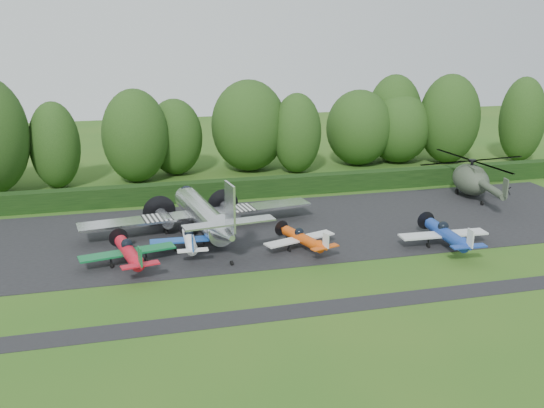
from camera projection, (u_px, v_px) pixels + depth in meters
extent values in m
plane|color=#265618|center=(283.00, 274.00, 44.80)|extent=(160.00, 160.00, 0.00)
cube|color=black|center=(254.00, 231.00, 54.09)|extent=(70.00, 18.00, 0.01)
cube|color=black|center=(307.00, 310.00, 39.23)|extent=(70.00, 2.00, 0.00)
cube|color=black|center=(232.00, 198.00, 64.31)|extent=(90.00, 1.60, 2.00)
cylinder|color=silver|center=(202.00, 214.00, 53.02)|extent=(2.19, 11.43, 2.19)
cone|color=silver|center=(193.00, 195.00, 58.97)|extent=(2.19, 1.43, 2.19)
cone|color=silver|center=(214.00, 234.00, 46.51)|extent=(2.19, 2.86, 2.19)
sphere|color=black|center=(194.00, 192.00, 57.98)|extent=(1.43, 1.43, 1.43)
cube|color=silver|center=(201.00, 214.00, 53.99)|extent=(20.96, 2.29, 0.21)
cube|color=white|center=(158.00, 216.00, 53.06)|extent=(2.48, 2.38, 0.05)
cube|color=white|center=(243.00, 209.00, 54.85)|extent=(2.48, 2.38, 0.05)
cylinder|color=silver|center=(166.00, 217.00, 53.87)|extent=(1.05, 3.05, 1.05)
cylinder|color=silver|center=(233.00, 212.00, 55.30)|extent=(1.05, 3.05, 1.05)
cylinder|color=black|center=(164.00, 210.00, 55.87)|extent=(3.05, 0.03, 3.05)
cylinder|color=black|center=(229.00, 205.00, 57.29)|extent=(3.05, 0.03, 3.05)
cube|color=silver|center=(216.00, 224.00, 45.51)|extent=(7.14, 1.33, 0.13)
cube|color=silver|center=(216.00, 208.00, 44.86)|extent=(0.17, 2.10, 3.62)
cylinder|color=black|center=(167.00, 229.00, 53.82)|extent=(0.24, 0.86, 0.86)
cylinder|color=black|center=(234.00, 224.00, 55.25)|extent=(0.24, 0.86, 0.86)
cylinder|color=black|center=(217.00, 265.00, 46.06)|extent=(0.17, 0.42, 0.42)
cylinder|color=red|center=(129.00, 253.00, 45.89)|extent=(1.00, 5.73, 1.00)
sphere|color=black|center=(129.00, 244.00, 46.34)|extent=(0.87, 0.87, 0.87)
cube|color=#0E6130|center=(129.00, 252.00, 46.42)|extent=(7.29, 1.35, 0.15)
cube|color=red|center=(130.00, 266.00, 42.63)|extent=(2.71, 0.73, 0.10)
cube|color=#0E6130|center=(130.00, 258.00, 42.34)|extent=(0.10, 0.83, 1.35)
cylinder|color=black|center=(128.00, 237.00, 49.33)|extent=(1.56, 0.02, 1.56)
cylinder|color=black|center=(112.00, 264.00, 46.14)|extent=(0.15, 0.46, 0.46)
cylinder|color=black|center=(148.00, 261.00, 46.78)|extent=(0.15, 0.46, 0.46)
cylinder|color=black|center=(129.00, 252.00, 48.69)|extent=(0.12, 0.42, 0.42)
cylinder|color=white|center=(190.00, 240.00, 49.01)|extent=(0.87, 4.96, 0.87)
sphere|color=black|center=(189.00, 233.00, 49.40)|extent=(0.76, 0.76, 0.76)
cube|color=#1A489C|center=(189.00, 240.00, 49.47)|extent=(6.32, 1.17, 0.13)
cube|color=white|center=(194.00, 250.00, 46.18)|extent=(2.35, 0.63, 0.09)
cube|color=#1A489C|center=(194.00, 243.00, 45.93)|extent=(0.09, 0.72, 1.17)
cylinder|color=black|center=(185.00, 227.00, 51.99)|extent=(1.35, 0.02, 1.35)
cylinder|color=black|center=(175.00, 250.00, 49.23)|extent=(0.13, 0.40, 0.40)
cylinder|color=black|center=(204.00, 247.00, 49.77)|extent=(0.13, 0.40, 0.40)
cylinder|color=black|center=(187.00, 240.00, 51.43)|extent=(0.11, 0.36, 0.36)
cylinder|color=#CF480C|center=(303.00, 239.00, 49.25)|extent=(0.86, 4.95, 0.86)
sphere|color=black|center=(301.00, 232.00, 49.63)|extent=(0.76, 0.76, 0.76)
cube|color=silver|center=(301.00, 239.00, 49.71)|extent=(6.30, 1.17, 0.13)
cube|color=#CF480C|center=(314.00, 249.00, 46.43)|extent=(2.34, 0.63, 0.09)
cube|color=silver|center=(315.00, 242.00, 46.17)|extent=(0.09, 0.72, 1.17)
cylinder|color=black|center=(292.00, 227.00, 52.22)|extent=(1.35, 0.02, 1.35)
cylinder|color=black|center=(288.00, 249.00, 49.46)|extent=(0.13, 0.40, 0.40)
cylinder|color=black|center=(315.00, 246.00, 50.01)|extent=(0.13, 0.40, 0.40)
cylinder|color=black|center=(295.00, 239.00, 51.67)|extent=(0.11, 0.36, 0.36)
cylinder|color=navy|center=(446.00, 235.00, 49.70)|extent=(1.03, 5.89, 1.03)
sphere|color=black|center=(443.00, 227.00, 50.16)|extent=(0.90, 0.90, 0.90)
cube|color=silver|center=(443.00, 234.00, 50.24)|extent=(7.50, 1.39, 0.15)
cube|color=navy|center=(470.00, 246.00, 46.34)|extent=(2.78, 0.75, 0.11)
cube|color=silver|center=(472.00, 238.00, 46.04)|extent=(0.11, 0.86, 1.39)
cylinder|color=black|center=(424.00, 220.00, 53.23)|extent=(1.61, 0.02, 1.61)
cylinder|color=black|center=(428.00, 246.00, 49.96)|extent=(0.15, 0.47, 0.47)
cylinder|color=black|center=(459.00, 243.00, 50.61)|extent=(0.15, 0.47, 0.47)
cylinder|color=black|center=(429.00, 235.00, 52.58)|extent=(0.13, 0.43, 0.43)
ellipsoid|color=#374233|center=(471.00, 179.00, 64.31)|extent=(3.28, 6.01, 3.14)
cylinder|color=#374233|center=(497.00, 188.00, 59.83)|extent=(0.73, 6.30, 0.73)
cube|color=#374233|center=(519.00, 187.00, 56.54)|extent=(0.13, 0.94, 1.68)
cylinder|color=black|center=(472.00, 165.00, 63.86)|extent=(0.31, 0.31, 0.84)
cylinder|color=black|center=(472.00, 161.00, 63.73)|extent=(0.73, 0.73, 0.26)
cylinder|color=black|center=(472.00, 161.00, 63.73)|extent=(12.60, 12.60, 0.06)
cube|color=#374233|center=(476.00, 170.00, 63.19)|extent=(0.94, 2.10, 0.73)
ellipsoid|color=black|center=(462.00, 175.00, 65.84)|extent=(1.99, 1.99, 1.80)
cylinder|color=black|center=(456.00, 192.00, 65.30)|extent=(0.19, 0.59, 0.59)
cylinder|color=black|center=(474.00, 191.00, 65.79)|extent=(0.19, 0.59, 0.59)
cylinder|color=black|center=(487.00, 203.00, 61.66)|extent=(0.17, 0.50, 0.50)
cylinder|color=#3F3326|center=(450.00, 179.00, 69.63)|extent=(0.13, 0.13, 1.27)
cylinder|color=#3F3326|center=(475.00, 177.00, 70.37)|extent=(0.13, 0.13, 1.27)
cube|color=white|center=(463.00, 172.00, 69.79)|extent=(3.40, 0.08, 1.06)
cylinder|color=black|center=(447.00, 148.00, 80.13)|extent=(0.70, 0.70, 3.81)
ellipsoid|color=#1D3D13|center=(449.00, 119.00, 79.01)|extent=(7.81, 7.81, 11.65)
cylinder|color=black|center=(249.00, 156.00, 75.95)|extent=(0.70, 0.70, 3.70)
ellipsoid|color=#1D3D13|center=(249.00, 126.00, 74.85)|extent=(9.32, 9.32, 11.31)
cylinder|color=black|center=(176.00, 162.00, 73.99)|extent=(0.70, 0.70, 3.03)
ellipsoid|color=#1D3D13|center=(175.00, 137.00, 73.10)|extent=(6.69, 6.69, 9.25)
cylinder|color=black|center=(392.00, 146.00, 81.87)|extent=(0.70, 0.70, 3.74)
ellipsoid|color=#1D3D13|center=(394.00, 118.00, 80.77)|extent=(7.36, 7.36, 11.44)
cylinder|color=black|center=(297.00, 160.00, 74.95)|extent=(0.70, 0.70, 3.21)
ellipsoid|color=#1D3D13|center=(297.00, 133.00, 74.00)|extent=(5.99, 5.99, 9.82)
cylinder|color=black|center=(137.00, 167.00, 70.63)|extent=(0.70, 0.70, 3.53)
ellipsoid|color=#1D3D13|center=(135.00, 136.00, 69.58)|extent=(7.58, 7.58, 10.79)
cylinder|color=black|center=(58.00, 174.00, 67.97)|extent=(0.70, 0.70, 3.18)
ellipsoid|color=#1D3D13|center=(55.00, 145.00, 67.04)|extent=(5.51, 5.51, 9.71)
cylinder|color=black|center=(519.00, 148.00, 81.06)|extent=(0.70, 0.70, 3.67)
ellipsoid|color=#1D3D13|center=(522.00, 119.00, 79.98)|extent=(5.89, 5.89, 11.22)
cylinder|color=black|center=(397.00, 151.00, 80.49)|extent=(0.70, 0.70, 3.01)
ellipsoid|color=#1D3D13|center=(398.00, 128.00, 79.60)|extent=(8.39, 8.39, 9.19)
cylinder|color=black|center=(358.00, 153.00, 79.11)|extent=(0.70, 0.70, 3.19)
ellipsoid|color=#1D3D13|center=(359.00, 128.00, 78.17)|extent=(8.48, 8.48, 9.75)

